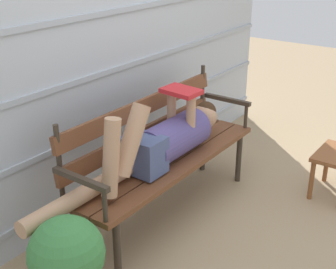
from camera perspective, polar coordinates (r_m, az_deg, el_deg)
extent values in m
plane|color=tan|center=(3.34, 2.44, -10.58)|extent=(12.00, 12.00, 0.00)
cube|color=#B2BCC6|center=(3.26, -7.50, 11.21)|extent=(4.28, 0.06, 2.37)
cube|color=#A3ADB7|center=(3.58, -6.27, -4.48)|extent=(4.28, 0.02, 0.04)
cube|color=#A3ADB7|center=(3.42, -6.56, 1.39)|extent=(4.28, 0.02, 0.04)
cube|color=#A3ADB7|center=(3.29, -6.87, 7.78)|extent=(4.28, 0.02, 0.04)
cube|color=#A3ADB7|center=(3.21, -7.22, 14.59)|extent=(4.28, 0.02, 0.04)
cube|color=brown|center=(3.13, 2.13, -3.94)|extent=(1.67, 0.13, 0.04)
cube|color=brown|center=(3.20, 0.00, -3.25)|extent=(1.67, 0.13, 0.04)
cube|color=brown|center=(3.28, -2.03, -2.59)|extent=(1.67, 0.13, 0.04)
cube|color=brown|center=(3.26, -2.98, -0.05)|extent=(1.60, 0.05, 0.11)
cube|color=brown|center=(3.18, -3.06, 3.37)|extent=(1.60, 0.05, 0.11)
cylinder|color=#382D23|center=(2.72, -13.15, -3.25)|extent=(0.03, 0.03, 0.46)
cylinder|color=#382D23|center=(3.81, 4.22, 5.11)|extent=(0.03, 0.03, 0.46)
cylinder|color=#382D23|center=(2.75, -6.31, -13.90)|extent=(0.04, 0.04, 0.41)
cylinder|color=#382D23|center=(3.79, 8.58, -2.85)|extent=(0.04, 0.04, 0.41)
cylinder|color=#382D23|center=(2.95, -11.27, -11.40)|extent=(0.04, 0.04, 0.41)
cylinder|color=#382D23|center=(3.94, 4.28, -1.61)|extent=(0.04, 0.04, 0.41)
cube|color=#382D23|center=(2.57, -10.66, -5.41)|extent=(0.04, 0.41, 0.03)
cylinder|color=#382D23|center=(2.51, -7.80, -8.53)|extent=(0.03, 0.03, 0.20)
cube|color=#382D23|center=(3.75, 7.26, 4.26)|extent=(0.04, 0.41, 0.03)
cylinder|color=#382D23|center=(3.72, 9.43, 2.28)|extent=(0.03, 0.03, 0.20)
cylinder|color=#514784|center=(3.19, 0.75, -0.36)|extent=(0.54, 0.27, 0.27)
cube|color=#475684|center=(2.95, -2.96, -2.46)|extent=(0.20, 0.25, 0.24)
sphere|color=tan|center=(3.48, 4.46, 2.19)|extent=(0.19, 0.19, 0.19)
sphere|color=#382314|center=(3.49, 4.65, 2.80)|extent=(0.16, 0.16, 0.16)
cylinder|color=tan|center=(2.71, -4.50, -0.67)|extent=(0.31, 0.11, 0.42)
cylinder|color=tan|center=(2.61, -6.97, -2.89)|extent=(0.16, 0.09, 0.47)
cylinder|color=tan|center=(2.71, -10.59, -7.33)|extent=(0.84, 0.10, 0.10)
cylinder|color=tan|center=(3.16, 2.80, 2.24)|extent=(0.06, 0.06, 0.30)
cylinder|color=tan|center=(3.24, 0.43, 2.84)|extent=(0.06, 0.06, 0.30)
cube|color=red|center=(3.14, 1.64, 5.32)|extent=(0.19, 0.26, 0.04)
cylinder|color=brown|center=(3.68, 17.14, -5.32)|extent=(0.04, 0.04, 0.32)
cylinder|color=brown|center=(3.97, 18.82, -3.34)|extent=(0.04, 0.04, 0.32)
sphere|color=#3D8442|center=(2.46, -12.31, -14.04)|extent=(0.39, 0.39, 0.39)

